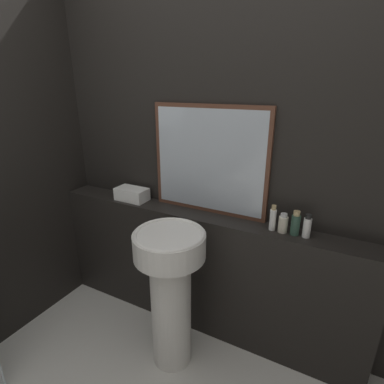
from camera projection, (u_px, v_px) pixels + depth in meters
name	position (u px, v px, depth m)	size (l,w,h in m)	color
wall_back	(208.00, 156.00, 1.96)	(8.00, 0.06, 2.50)	black
vanity_counter	(198.00, 271.00, 2.13)	(2.23, 0.20, 0.88)	black
pedestal_sink	(171.00, 286.00, 1.78)	(0.41, 0.41, 0.92)	white
mirror	(209.00, 161.00, 1.91)	(0.78, 0.03, 0.70)	#563323
towel_stack	(132.00, 194.00, 2.21)	(0.24, 0.13, 0.09)	white
shampoo_bottle	(273.00, 219.00, 1.74)	(0.04, 0.04, 0.16)	white
conditioner_bottle	(283.00, 224.00, 1.72)	(0.05, 0.05, 0.12)	beige
lotion_bottle	(295.00, 224.00, 1.69)	(0.05, 0.05, 0.14)	#2D4C3D
body_wash_bottle	(307.00, 227.00, 1.66)	(0.04, 0.04, 0.14)	white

